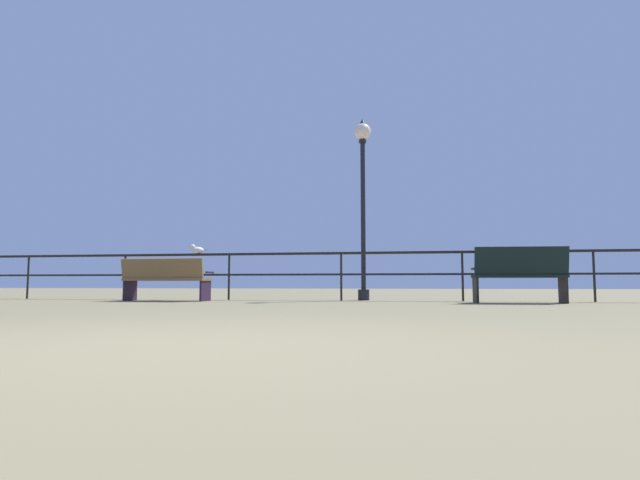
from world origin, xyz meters
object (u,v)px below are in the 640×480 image
at_px(bench_near_left, 165,277).
at_px(bench_near_right, 520,272).
at_px(lamppost_center, 363,181).
at_px(seagull_on_rail, 197,249).

xyz_separation_m(bench_near_left, bench_near_right, (6.61, -0.00, 0.09)).
xyz_separation_m(bench_near_right, lamppost_center, (-2.82, 1.12, 1.93)).
xyz_separation_m(bench_near_left, seagull_on_rail, (0.28, 0.85, 0.60)).
relative_size(lamppost_center, seagull_on_rail, 10.84).
bearing_deg(bench_near_left, seagull_on_rail, 72.01).
distance_m(bench_near_left, bench_near_right, 6.61).
height_order(lamppost_center, seagull_on_rail, lamppost_center).
bearing_deg(bench_near_left, lamppost_center, 16.38).
height_order(bench_near_left, bench_near_right, bench_near_right).
bearing_deg(lamppost_center, bench_near_left, -163.62).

